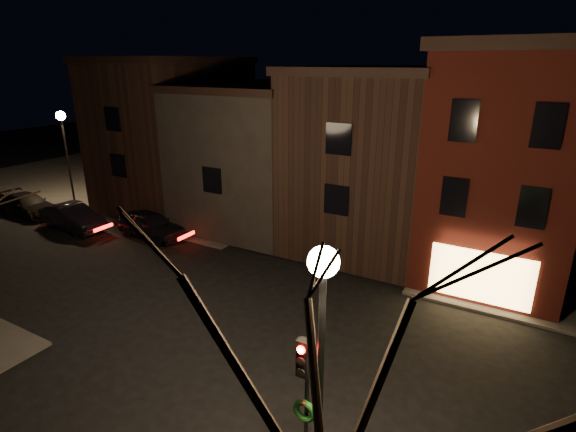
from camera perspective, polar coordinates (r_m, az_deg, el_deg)
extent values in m
plane|color=black|center=(18.62, -5.60, -12.66)|extent=(120.00, 120.00, 0.00)
cube|color=#2D2B28|center=(45.07, -11.93, 6.25)|extent=(30.00, 30.00, 0.12)
cube|color=#45110C|center=(22.83, 25.77, 5.45)|extent=(6.00, 8.00, 10.00)
cube|color=black|center=(22.36, 27.79, 18.59)|extent=(6.50, 8.50, 0.50)
cube|color=#F8C76F|center=(20.12, 23.23, -7.08)|extent=(4.00, 0.12, 2.20)
cube|color=black|center=(25.12, 10.92, 6.93)|extent=(7.00, 10.00, 9.00)
cube|color=black|center=(24.59, 11.63, 17.69)|extent=(7.30, 10.30, 0.40)
cube|color=black|center=(28.33, -3.22, 7.57)|extent=(7.50, 10.00, 8.00)
cube|color=black|center=(27.80, -3.38, 16.08)|extent=(7.80, 10.30, 0.40)
cube|color=black|center=(32.65, -14.18, 9.90)|extent=(7.00, 10.00, 9.50)
cube|color=black|center=(32.28, -14.92, 18.59)|extent=(7.30, 10.30, 0.40)
cylinder|color=black|center=(10.02, 4.03, -22.54)|extent=(0.14, 0.14, 6.00)
sphere|color=#FFD18C|center=(8.26, 4.54, -5.81)|extent=(0.60, 0.60, 0.60)
cylinder|color=black|center=(34.76, -26.13, 6.13)|extent=(0.14, 0.14, 6.00)
sphere|color=#FFD18C|center=(34.29, -26.91, 11.29)|extent=(0.60, 0.60, 0.60)
cylinder|color=black|center=(11.28, 2.36, -23.60)|extent=(0.10, 0.10, 4.00)
cube|color=black|center=(10.14, 1.99, -17.55)|extent=(0.28, 0.22, 0.90)
cylinder|color=#FF0C07|center=(9.89, 1.67, -16.61)|extent=(0.18, 0.06, 0.18)
cylinder|color=black|center=(10.05, 1.66, -17.91)|extent=(0.18, 0.06, 0.18)
cylinder|color=black|center=(10.22, 1.64, -19.16)|extent=(0.18, 0.06, 0.18)
torus|color=#0C380F|center=(11.16, 2.13, -23.50)|extent=(0.58, 0.14, 0.58)
sphere|color=#990C0C|center=(11.00, 2.09, -22.72)|extent=(0.12, 0.12, 0.12)
imported|color=black|center=(27.24, -16.98, -1.08)|extent=(4.56, 2.07, 1.52)
imported|color=black|center=(30.27, -25.65, -0.13)|extent=(4.80, 1.97, 1.55)
imported|color=black|center=(34.57, -30.10, 1.26)|extent=(4.91, 2.17, 1.40)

